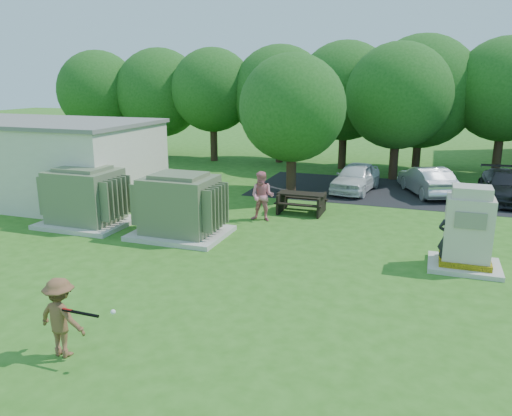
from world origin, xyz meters
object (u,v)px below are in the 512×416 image
at_px(transformer_left, 85,198).
at_px(person_at_picnic, 262,196).
at_px(person_by_generator, 449,238).
at_px(batter, 61,317).
at_px(generator_cabinet, 468,233).
at_px(picnic_table, 302,200).
at_px(car_white, 356,177).
at_px(car_dark, 505,186).
at_px(transformer_right, 180,207).
at_px(car_silver_a, 427,181).

distance_m(transformer_left, person_at_picnic, 6.21).
height_order(transformer_left, person_by_generator, transformer_left).
relative_size(batter, person_by_generator, 0.90).
distance_m(generator_cabinet, person_at_picnic, 7.17).
relative_size(generator_cabinet, picnic_table, 1.27).
bearing_deg(generator_cabinet, transformer_left, 179.92).
distance_m(generator_cabinet, car_white, 9.54).
xyz_separation_m(picnic_table, car_dark, (7.59, 4.78, 0.14)).
relative_size(transformer_left, generator_cabinet, 1.31).
height_order(transformer_left, generator_cabinet, generator_cabinet).
height_order(batter, car_white, batter).
bearing_deg(picnic_table, person_at_picnic, -124.76).
bearing_deg(generator_cabinet, car_white, 116.40).
bearing_deg(transformer_right, person_by_generator, -1.33).
relative_size(car_silver_a, car_dark, 0.90).
relative_size(picnic_table, person_by_generator, 1.05).
height_order(transformer_left, batter, transformer_left).
relative_size(generator_cabinet, batter, 1.49).
bearing_deg(person_at_picnic, person_by_generator, -25.05).
xyz_separation_m(generator_cabinet, car_white, (-4.24, 8.54, -0.35)).
relative_size(picnic_table, batter, 1.18).
distance_m(car_silver_a, car_dark, 3.15).
xyz_separation_m(picnic_table, person_by_generator, (5.18, -4.28, 0.37)).
xyz_separation_m(generator_cabinet, picnic_table, (-5.63, 4.10, -0.52)).
height_order(person_at_picnic, car_dark, person_at_picnic).
bearing_deg(car_silver_a, picnic_table, 24.22).
relative_size(batter, car_silver_a, 0.40).
distance_m(person_at_picnic, car_dark, 10.72).
bearing_deg(batter, car_dark, -114.94).
distance_m(picnic_table, car_silver_a, 6.56).
distance_m(transformer_left, picnic_table, 7.89).
bearing_deg(car_dark, person_at_picnic, -147.50).
distance_m(transformer_right, picnic_table, 5.11).
height_order(picnic_table, person_by_generator, person_by_generator).
relative_size(car_white, car_silver_a, 1.00).
height_order(transformer_left, picnic_table, transformer_left).
bearing_deg(person_by_generator, car_dark, -84.94).
height_order(generator_cabinet, car_silver_a, generator_cabinet).
xyz_separation_m(batter, person_at_picnic, (0.59, 9.82, 0.14)).
bearing_deg(picnic_table, car_dark, 32.22).
bearing_deg(car_dark, transformer_left, -151.86).
xyz_separation_m(person_by_generator, car_dark, (2.41, 9.06, -0.24)).
relative_size(generator_cabinet, car_dark, 0.53).
distance_m(transformer_left, car_dark, 16.85).
distance_m(transformer_right, batter, 7.40).
relative_size(batter, car_dark, 0.36).
relative_size(generator_cabinet, person_at_picnic, 1.26).
bearing_deg(car_silver_a, person_by_generator, 71.46).
bearing_deg(batter, generator_cabinet, -130.28).
height_order(person_at_picnic, car_silver_a, person_at_picnic).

